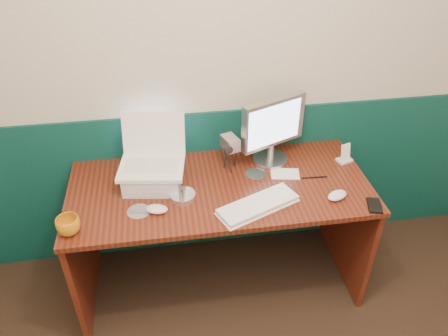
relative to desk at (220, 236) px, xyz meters
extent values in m
cube|color=beige|center=(0.08, 0.37, 0.88)|extent=(3.50, 0.04, 2.50)
cube|color=#08372F|center=(0.08, 0.36, 0.12)|extent=(3.48, 0.02, 1.00)
cube|color=#3D170B|center=(0.00, 0.00, 0.00)|extent=(1.60, 0.70, 0.75)
cube|color=silver|center=(-0.35, 0.07, 0.43)|extent=(0.32, 0.28, 0.10)
cube|color=white|center=(0.16, -0.21, 0.39)|extent=(0.43, 0.29, 0.02)
ellipsoid|color=white|center=(0.58, -0.20, 0.39)|extent=(0.13, 0.11, 0.04)
ellipsoid|color=silver|center=(-0.34, -0.16, 0.39)|extent=(0.12, 0.09, 0.04)
imported|color=orange|center=(-0.74, -0.25, 0.42)|extent=(0.13, 0.13, 0.09)
cylinder|color=silver|center=(-0.20, -0.07, 0.39)|extent=(0.13, 0.13, 0.03)
cylinder|color=#B5BAC6|center=(-0.43, -0.14, 0.38)|extent=(0.12, 0.12, 0.00)
cylinder|color=#AEB8BE|center=(0.21, 0.07, 0.38)|extent=(0.11, 0.11, 0.00)
cylinder|color=black|center=(0.52, -0.01, 0.38)|extent=(0.14, 0.02, 0.01)
cube|color=white|center=(0.37, 0.05, 0.38)|extent=(0.17, 0.13, 0.00)
cube|color=silver|center=(0.74, 0.12, 0.38)|extent=(0.10, 0.08, 0.02)
cube|color=white|center=(0.74, 0.12, 0.44)|extent=(0.06, 0.04, 0.10)
cube|color=black|center=(0.74, -0.29, 0.38)|extent=(0.09, 0.12, 0.01)
camera|label=1|loc=(-0.26, -1.82, 1.80)|focal=35.00mm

